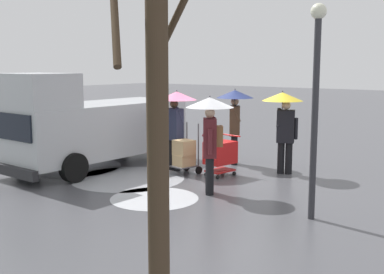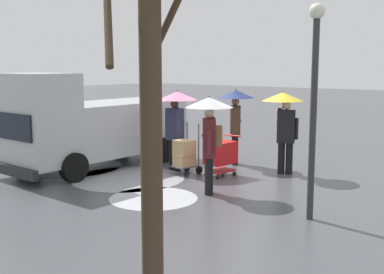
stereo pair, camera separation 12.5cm
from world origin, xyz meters
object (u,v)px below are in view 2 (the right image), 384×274
Objects in this scene: cargo_van_parked_right at (91,125)px; pedestrian_pink_side at (176,111)px; street_lamp at (314,90)px; pedestrian_black_side at (284,113)px; pedestrian_far_side at (210,122)px; hand_dolly_boxes at (185,154)px; shopping_cart_vendor at (220,154)px; pedestrian_white_side at (235,109)px; bare_tree_near at (150,121)px.

cargo_van_parked_right is 2.38m from pedestrian_pink_side.
street_lamp reaches higher than pedestrian_pink_side.
pedestrian_black_side is 2.76m from pedestrian_far_side.
hand_dolly_boxes is 4.76m from street_lamp.
pedestrian_white_side is at bearing -70.37° from shopping_cart_vendor.
street_lamp reaches higher than pedestrian_black_side.
bare_tree_near reaches higher than pedestrian_far_side.
shopping_cart_vendor is 1.83m from pedestrian_white_side.
bare_tree_near is at bearing 128.38° from pedestrian_pink_side.
pedestrian_pink_side is (0.47, -0.22, 1.05)m from hand_dolly_boxes.
pedestrian_black_side is 0.56× the size of street_lamp.
shopping_cart_vendor is 7.28m from bare_tree_near.
pedestrian_white_side is 8.62m from bare_tree_near.
hand_dolly_boxes is 1.17m from pedestrian_pink_side.
pedestrian_pink_side is at bearing -32.56° from pedestrian_far_side.
pedestrian_white_side is at bearing -99.89° from hand_dolly_boxes.
bare_tree_near is at bearing 107.46° from pedestrian_black_side.
shopping_cart_vendor is 0.79× the size of hand_dolly_boxes.
cargo_van_parked_right is 2.50× the size of pedestrian_pink_side.
shopping_cart_vendor is 0.93m from hand_dolly_boxes.
pedestrian_black_side is at bearing -140.28° from hand_dolly_boxes.
hand_dolly_boxes is at bearing 39.72° from pedestrian_black_side.
hand_dolly_boxes is 0.61× the size of pedestrian_white_side.
pedestrian_black_side is (-2.43, -1.40, 0.00)m from pedestrian_pink_side.
pedestrian_pink_side reaches higher than shopping_cart_vendor.
pedestrian_pink_side is at bearing 64.02° from pedestrian_white_side.
pedestrian_white_side is (1.63, -0.22, 0.00)m from pedestrian_black_side.
pedestrian_pink_side is at bearing 8.41° from shopping_cart_vendor.
bare_tree_near is at bearing 119.75° from pedestrian_far_side.
bare_tree_near is (-6.79, 4.83, 1.03)m from cargo_van_parked_right.
cargo_van_parked_right is at bearing -35.43° from bare_tree_near.
shopping_cart_vendor is 0.49× the size of pedestrian_black_side.
street_lamp reaches higher than pedestrian_white_side.
pedestrian_black_side is at bearing -149.94° from pedestrian_pink_side.
bare_tree_near is at bearing 91.81° from street_lamp.
pedestrian_black_side and pedestrian_white_side have the same top height.
cargo_van_parked_right reaches higher than pedestrian_white_side.
bare_tree_near is (-3.97, 7.63, 0.62)m from pedestrian_white_side.
pedestrian_far_side is (-0.78, 1.52, 1.00)m from shopping_cart_vendor.
cargo_van_parked_right reaches higher than shopping_cart_vendor.
pedestrian_black_side is (-4.46, -2.58, 0.41)m from cargo_van_parked_right.
cargo_van_parked_right is 4.14m from pedestrian_far_side.
shopping_cart_vendor is at bearing 109.63° from pedestrian_white_side.
street_lamp is at bearing 150.90° from shopping_cart_vendor.
pedestrian_white_side and pedestrian_far_side have the same top height.
bare_tree_near reaches higher than pedestrian_white_side.
hand_dolly_boxes is 0.61× the size of pedestrian_black_side.
pedestrian_pink_side is (1.30, 0.19, 1.02)m from shopping_cart_vendor.
street_lamp is (-2.53, 0.32, 0.80)m from pedestrian_far_side.
pedestrian_black_side reaches higher than shopping_cart_vendor.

